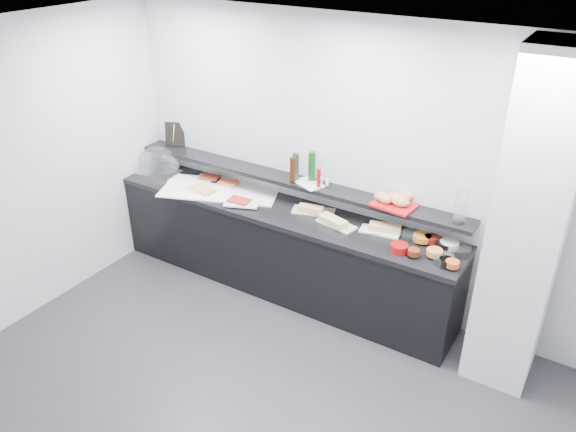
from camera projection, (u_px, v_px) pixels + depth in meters
The scene contains 58 objects.
ground at pixel (237, 425), 4.21m from camera, with size 5.00×5.00×0.00m, color #2D2D30.
back_wall at pixel (362, 170), 5.08m from camera, with size 5.00×0.02×2.70m, color silver.
ceiling at pixel (215, 62), 2.94m from camera, with size 5.00×5.00×0.00m, color white.
column at pixel (528, 229), 4.11m from camera, with size 0.50×0.50×2.70m, color silver.
buffet_cabinet at pixel (280, 250), 5.61m from camera, with size 3.60×0.60×0.85m, color black.
counter_top at pixel (280, 211), 5.40m from camera, with size 3.62×0.62×0.05m, color black.
wall_shelf at pixel (289, 180), 5.41m from camera, with size 3.60×0.25×0.04m, color black.
cloche_base at pixel (159, 173), 6.08m from camera, with size 0.44×0.29×0.04m, color silver.
cloche_dome at pixel (159, 162), 6.08m from camera, with size 0.48×0.32×0.34m, color silver.
linen_runner at pixel (221, 190), 5.74m from camera, with size 1.19×0.56×0.01m, color white.
platter_meat_a at pixel (210, 179), 5.94m from camera, with size 0.30×0.20×0.01m, color silver.
food_meat_a at pixel (210, 177), 5.94m from camera, with size 0.21×0.13×0.02m, color maroon.
platter_salmon at pixel (223, 183), 5.85m from camera, with size 0.26×0.17×0.01m, color silver.
food_salmon at pixel (228, 182), 5.82m from camera, with size 0.20×0.12×0.02m, color #DE542D.
platter_cheese at pixel (200, 189), 5.71m from camera, with size 0.27×0.18×0.01m, color silver.
food_cheese at pixel (203, 189), 5.68m from camera, with size 0.25×0.16×0.02m, color #ECC15B.
platter_meat_b at pixel (242, 202), 5.45m from camera, with size 0.33×0.22×0.01m, color white.
food_meat_b at pixel (239, 200), 5.45m from camera, with size 0.21×0.13×0.02m, color maroon.
sandwich_plate_left at pixel (313, 211), 5.32m from camera, with size 0.40×0.17×0.01m, color silver.
sandwich_food_left at pixel (311, 209), 5.28m from camera, with size 0.24×0.09×0.06m, color #E8B579.
tongs_left at pixel (302, 212), 5.28m from camera, with size 0.01×0.01×0.16m, color silver.
sandwich_plate_mid at pixel (336, 224), 5.10m from camera, with size 0.37×0.16×0.01m, color silver.
sandwich_food_mid at pixel (333, 221), 5.07m from camera, with size 0.28×0.11×0.06m, color tan.
tongs_mid at pixel (340, 226), 5.04m from camera, with size 0.01×0.01×0.16m, color #ACAEB3.
sandwich_plate_right at pixel (380, 231), 4.98m from camera, with size 0.35×0.15×0.01m, color white.
sandwich_food_right at pixel (385, 228), 4.96m from camera, with size 0.28×0.11×0.06m, color #E3C777.
tongs_right at pixel (374, 234), 4.92m from camera, with size 0.01×0.01×0.16m, color silver.
bowl_glass_fruit at pixel (412, 236), 4.85m from camera, with size 0.18×0.18×0.07m, color white.
fill_glass_fruit at pixel (422, 238), 4.81m from camera, with size 0.16×0.16×0.05m, color orange.
bowl_black_jam at pixel (446, 245), 4.71m from camera, with size 0.16×0.16×0.07m, color black.
fill_black_jam at pixel (432, 239), 4.79m from camera, with size 0.13×0.13×0.05m, color #5F150D.
bowl_glass_cream at pixel (459, 250), 4.65m from camera, with size 0.20×0.20×0.07m, color silver.
fill_glass_cream at pixel (449, 244), 4.71m from camera, with size 0.16×0.16×0.05m, color silver.
bowl_red_jam at pixel (399, 248), 4.67m from camera, with size 0.15×0.15×0.07m, color maroon.
fill_red_jam at pixel (414, 252), 4.60m from camera, with size 0.10×0.10×0.05m, color #61210D.
bowl_glass_salmon at pixel (443, 260), 4.52m from camera, with size 0.17×0.17×0.07m, color white.
fill_glass_salmon at pixel (434, 252), 4.59m from camera, with size 0.13×0.13×0.05m, color orange.
bowl_black_fruit at pixel (446, 263), 4.48m from camera, with size 0.12×0.12×0.07m, color black.
fill_black_fruit at pixel (452, 264), 4.44m from camera, with size 0.11×0.11×0.05m, color #C64D1B.
framed_print at pixel (175, 134), 6.12m from camera, with size 0.22×0.02×0.26m, color black.
print_art at pixel (169, 133), 6.16m from camera, with size 0.17×0.00×0.22m, color beige.
condiment_tray at pixel (309, 184), 5.28m from camera, with size 0.29×0.18×0.01m, color white.
bottle_green_a at pixel (296, 166), 5.30m from camera, with size 0.06×0.06×0.26m, color #0E3419.
bottle_brown at pixel (293, 169), 5.26m from camera, with size 0.06×0.06×0.24m, color #341409.
bottle_green_b at pixel (312, 166), 5.27m from camera, with size 0.07×0.07×0.28m, color #103B14.
bottle_hot at pixel (319, 178), 5.16m from camera, with size 0.04×0.04×0.18m, color #A2100B.
shaker_salt at pixel (327, 182), 5.21m from camera, with size 0.03×0.03×0.07m, color white.
shaker_pepper at pixel (321, 181), 5.24m from camera, with size 0.03×0.03×0.07m, color white.
bread_tray at pixel (394, 205), 4.87m from camera, with size 0.36×0.25×0.02m, color #B61315.
bread_roll_nw at pixel (393, 197), 4.91m from camera, with size 0.15×0.09×0.08m, color #AF7042.
bread_roll_n at pixel (407, 196), 4.93m from camera, with size 0.14×0.09×0.08m, color #C3864A.
bread_roll_ne at pixel (402, 198), 4.88m from camera, with size 0.14×0.09×0.08m, color #BB8047.
bread_roll_sw at pixel (382, 197), 4.91m from camera, with size 0.14×0.09×0.08m, color #AC8141.
bread_roll_s at pixel (385, 199), 4.86m from camera, with size 0.12×0.08×0.08m, color #C77D4C.
bread_roll_se at pixel (401, 202), 4.81m from camera, with size 0.15×0.09×0.08m, color #AB7F41.
bread_roll_midw at pixel (399, 201), 4.83m from camera, with size 0.13×0.08×0.08m, color tan.
bread_roll_mide at pixel (396, 197), 4.90m from camera, with size 0.15×0.10×0.08m, color tan.
carafe at pixel (461, 207), 4.54m from camera, with size 0.10×0.10×0.30m, color silver.
Camera 1 is at (1.90, -2.32, 3.37)m, focal length 35.00 mm.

